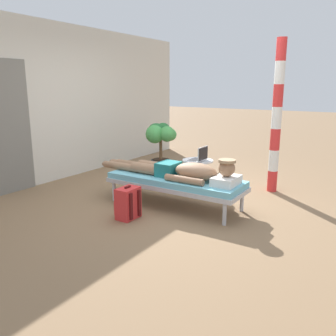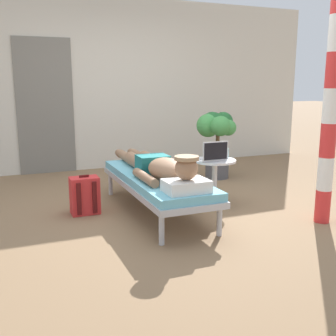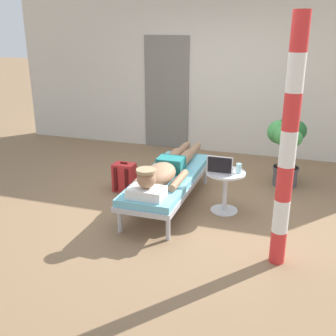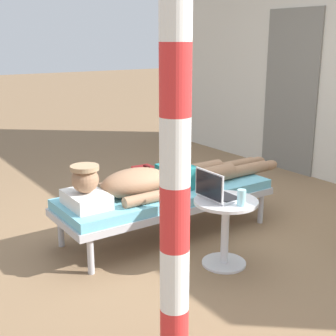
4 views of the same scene
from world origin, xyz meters
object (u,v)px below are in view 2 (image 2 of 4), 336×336
object	(u,v)px
lounge_chair	(156,181)
potted_plant	(217,133)
person_reclining	(159,167)
drink_glass	(226,153)
porch_post	(331,106)
backpack	(85,196)
laptop	(213,156)
side_table	(215,174)

from	to	relation	value
lounge_chair	potted_plant	bearing A→B (deg)	40.42
lounge_chair	potted_plant	size ratio (longest dim) A/B	2.01
person_reclining	drink_glass	size ratio (longest dim) A/B	18.23
drink_glass	porch_post	distance (m)	1.27
backpack	porch_post	xyz separation A→B (m)	(2.17, -1.19, 0.97)
backpack	porch_post	world-z (taller)	porch_post
potted_plant	porch_post	distance (m)	2.17
drink_glass	potted_plant	xyz separation A→B (m)	(0.50, 1.13, 0.09)
laptop	side_table	bearing A→B (deg)	40.52
drink_glass	potted_plant	bearing A→B (deg)	66.08
side_table	drink_glass	size ratio (longest dim) A/B	4.39
side_table	laptop	world-z (taller)	laptop
person_reclining	potted_plant	xyz separation A→B (m)	(1.38, 1.26, 0.15)
side_table	potted_plant	distance (m)	1.35
person_reclining	potted_plant	distance (m)	1.87
person_reclining	side_table	xyz separation A→B (m)	(0.73, 0.12, -0.16)
laptop	porch_post	size ratio (longest dim) A/B	0.13
lounge_chair	drink_glass	world-z (taller)	drink_glass
person_reclining	potted_plant	size ratio (longest dim) A/B	2.24
porch_post	person_reclining	bearing A→B (deg)	149.52
side_table	backpack	world-z (taller)	side_table
potted_plant	lounge_chair	bearing A→B (deg)	-139.58
laptop	drink_glass	size ratio (longest dim) A/B	2.60
backpack	porch_post	distance (m)	2.65
person_reclining	backpack	world-z (taller)	person_reclining
lounge_chair	laptop	xyz separation A→B (m)	(0.67, -0.02, 0.24)
porch_post	laptop	bearing A→B (deg)	129.92
porch_post	drink_glass	bearing A→B (deg)	119.66
lounge_chair	laptop	world-z (taller)	laptop
side_table	porch_post	size ratio (longest dim) A/B	0.22
backpack	porch_post	bearing A→B (deg)	-28.76
potted_plant	porch_post	xyz separation A→B (m)	(0.06, -2.11, 0.50)
side_table	drink_glass	distance (m)	0.27
side_table	potted_plant	bearing A→B (deg)	60.28
lounge_chair	potted_plant	world-z (taller)	potted_plant
backpack	potted_plant	size ratio (longest dim) A/B	0.44
lounge_chair	side_table	distance (m)	0.73
drink_glass	side_table	bearing A→B (deg)	-175.72
lounge_chair	drink_glass	size ratio (longest dim) A/B	16.34
person_reclining	drink_glass	world-z (taller)	person_reclining
laptop	porch_post	world-z (taller)	porch_post
laptop	backpack	distance (m)	1.47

